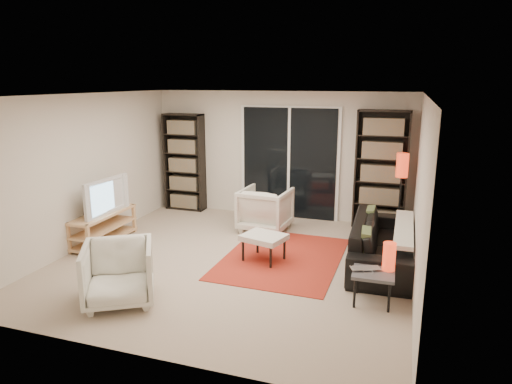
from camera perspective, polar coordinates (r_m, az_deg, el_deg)
floor at (r=6.80m, az=-2.83°, el=-8.62°), size 5.00×5.00×0.00m
wall_back at (r=8.78m, az=2.98°, el=4.65°), size 5.00×0.02×2.40m
wall_front at (r=4.30m, az=-15.16°, el=-5.63°), size 5.00×0.02×2.40m
wall_left at (r=7.69m, az=-20.60°, el=2.48°), size 0.02×5.00×2.40m
wall_right at (r=6.02m, az=19.81°, el=-0.41°), size 0.02×5.00×2.40m
ceiling at (r=6.29m, az=-3.09°, el=12.02°), size 5.00×5.00×0.02m
sliding_door at (r=8.72m, az=4.17°, el=3.57°), size 1.92×0.08×2.16m
bookshelf_left at (r=9.36m, az=-8.92°, el=3.68°), size 0.80×0.30×1.95m
bookshelf_right at (r=8.34m, az=15.34°, el=2.65°), size 0.90×0.30×2.10m
tv_stand at (r=7.88m, az=-18.53°, el=-4.14°), size 0.42×1.31×0.50m
tv at (r=7.73m, az=-18.71°, el=-0.44°), size 0.20×1.01×0.58m
rug at (r=6.91m, az=3.34°, el=-8.21°), size 1.71×2.29×0.01m
sofa at (r=6.87m, az=15.61°, el=-6.06°), size 0.91×2.22×0.64m
armchair_back at (r=8.04m, az=1.17°, el=-2.18°), size 0.87×0.89×0.76m
armchair_front at (r=5.72m, az=-16.80°, el=-9.72°), size 1.09×1.10×0.74m
ottoman at (r=6.70m, az=0.99°, el=-5.81°), size 0.70×0.62×0.40m
side_table at (r=5.66m, az=14.48°, el=-9.98°), size 0.49×0.49×0.40m
laptop at (r=5.60m, az=13.64°, el=-9.50°), size 0.41×0.34×0.03m
table_lamp at (r=5.66m, az=16.31°, el=-7.74°), size 0.15×0.15×0.34m
floor_lamp at (r=7.82m, az=17.75°, el=2.19°), size 0.22×0.22×1.44m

